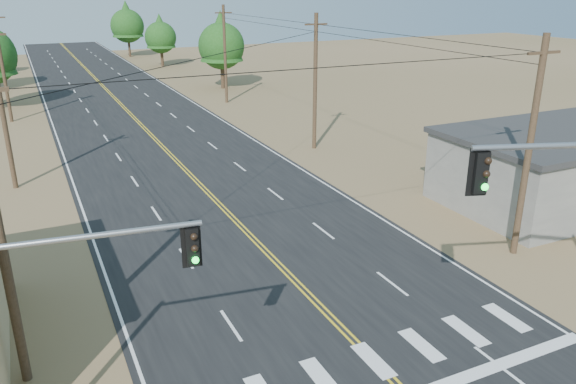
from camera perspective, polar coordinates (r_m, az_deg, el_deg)
road at (r=38.02m, az=-10.01°, el=1.84°), size 15.00×200.00×0.02m
building_right at (r=36.55m, az=26.99°, el=2.42°), size 15.00×8.00×4.00m
utility_pole_left_mid at (r=37.54m, az=-27.10°, el=7.77°), size 1.80×0.30×10.00m
utility_pole_left_far at (r=57.32m, az=-27.04°, el=11.40°), size 1.80×0.30×10.00m
utility_pole_right_near at (r=26.90m, az=23.31°, el=4.15°), size 1.80×0.30×10.00m
utility_pole_right_mid at (r=42.43m, az=2.78°, el=11.15°), size 1.80×0.30×10.00m
utility_pole_right_far at (r=60.64m, az=-6.42°, el=13.79°), size 1.80×0.30×10.00m
signal_mast_left at (r=14.70m, az=-23.01°, el=-11.69°), size 5.29×1.03×6.58m
tree_right_near at (r=69.47m, az=-6.80°, el=14.98°), size 5.49×5.49×9.15m
tree_right_mid at (r=90.98m, az=-12.85°, el=15.36°), size 4.73×4.73×7.88m
tree_right_far at (r=105.10m, az=-16.05°, el=16.23°), size 5.68×5.68×9.46m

